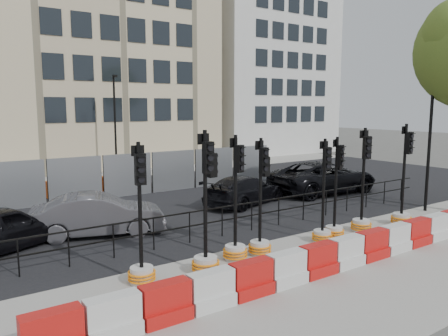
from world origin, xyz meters
TOP-DOWN VIEW (x-y plane):
  - ground at (0.00, 0.00)m, footprint 120.00×120.00m
  - sidewalk_near at (0.00, -3.00)m, footprint 40.00×6.00m
  - road at (0.00, 7.00)m, footprint 40.00×14.00m
  - sidewalk_far at (0.00, 16.00)m, footprint 40.00×4.00m
  - building_cream at (2.00, 21.99)m, footprint 15.00×10.06m
  - building_white at (17.00, 21.99)m, footprint 12.00×9.06m
  - kerb_railing at (0.00, 1.20)m, footprint 18.00×0.04m
  - heras_fencing at (-0.49, 9.71)m, footprint 14.33×1.72m
  - lamp_post_far at (0.50, 14.98)m, footprint 0.12×0.56m
  - lamp_post_near at (7.50, -0.52)m, footprint 0.12×0.56m
  - barrier_row at (-0.00, -2.80)m, footprint 15.70×0.50m
  - traffic_signal_a at (-4.86, -0.82)m, footprint 0.66×0.66m
  - traffic_signal_b at (-3.27, -1.14)m, footprint 0.71×0.71m
  - traffic_signal_c at (-2.10, -0.78)m, footprint 0.67×0.67m
  - traffic_signal_d at (-1.28, -0.83)m, footprint 0.65×0.65m
  - traffic_signal_e at (1.01, -1.03)m, footprint 0.63×0.63m
  - traffic_signal_f at (1.67, -0.94)m, footprint 0.64×0.64m
  - traffic_signal_g at (2.96, -0.96)m, footprint 0.69×0.69m
  - traffic_signal_h at (4.79, -1.24)m, footprint 0.70×0.70m
  - car_a at (-7.18, 3.67)m, footprint 4.50×5.11m
  - car_b at (-4.40, 3.60)m, footprint 3.87×5.02m
  - car_c at (2.25, 4.55)m, footprint 4.25×5.32m
  - car_d at (6.96, 4.43)m, footprint 3.00×5.75m

SIDE VIEW (x-z plane):
  - ground at x=0.00m, z-range 0.00..0.00m
  - sidewalk_near at x=0.00m, z-range 0.00..0.02m
  - sidewalk_far at x=0.00m, z-range 0.00..0.02m
  - road at x=0.00m, z-range 0.00..0.03m
  - barrier_row at x=0.00m, z-range -0.03..0.77m
  - car_c at x=2.25m, z-range 0.00..1.25m
  - traffic_signal_e at x=1.01m, z-range -0.94..2.27m
  - car_a at x=-7.18m, z-range 0.00..1.34m
  - kerb_railing at x=0.00m, z-range 0.19..1.19m
  - car_b at x=-4.40m, z-range 0.00..1.38m
  - traffic_signal_a at x=-4.86m, z-range -0.99..2.38m
  - traffic_signal_c at x=-2.10m, z-range -1.01..2.42m
  - heras_fencing at x=-0.49m, z-range -0.29..1.71m
  - traffic_signal_g at x=2.96m, z-range -1.02..2.46m
  - traffic_signal_h at x=4.79m, z-range -1.05..2.53m
  - car_d at x=6.96m, z-range 0.00..1.54m
  - traffic_signal_f at x=1.67m, z-range -0.85..2.39m
  - traffic_signal_d at x=-1.28m, z-range -0.87..2.45m
  - traffic_signal_b at x=-3.27m, z-range -0.94..2.66m
  - lamp_post_far at x=0.50m, z-range 0.22..6.22m
  - lamp_post_near at x=7.50m, z-range 0.22..6.22m
  - building_white at x=17.00m, z-range 0.00..16.00m
  - building_cream at x=2.00m, z-range 0.00..18.00m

